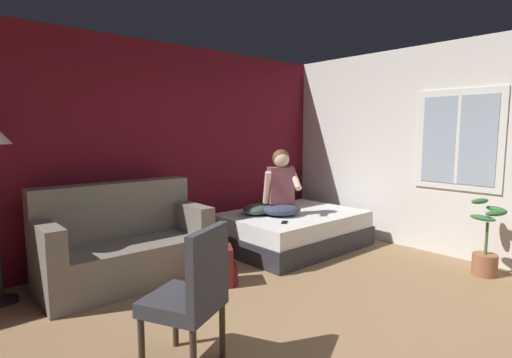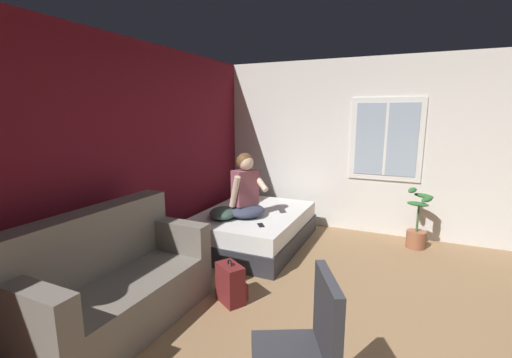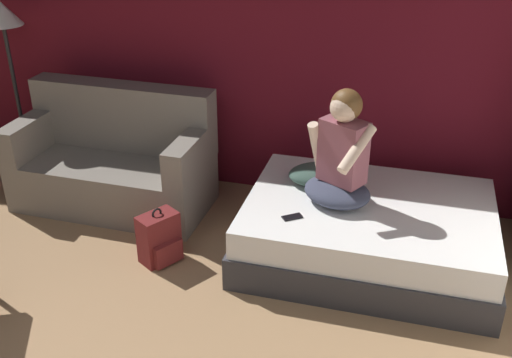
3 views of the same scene
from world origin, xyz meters
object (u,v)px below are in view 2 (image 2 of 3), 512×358
Objects in this scene: throw_pillow at (223,213)px; cell_phone at (261,225)px; bed at (253,228)px; side_chair at (304,349)px; person_seated at (246,191)px; potted_plant at (417,227)px; couch at (114,283)px; backpack at (231,284)px.

throw_pillow is 3.33× the size of cell_phone.
throw_pillow is 0.60m from cell_phone.
side_chair reaches higher than bed.
person_seated is (2.34, 1.51, 0.30)m from side_chair.
side_chair is at bearing 169.09° from potted_plant.
couch is at bearing 177.82° from throw_pillow.
cell_phone is at bearing 29.53° from side_chair.
person_seated reaches higher than couch.
person_seated is at bearing 115.67° from potted_plant.
person_seated is (-0.24, -0.00, 0.60)m from bed.
cell_phone is at bearing 125.89° from potted_plant.
backpack is 0.95× the size of throw_pillow.
couch is (-2.27, 0.32, 0.16)m from bed.
cell_phone is (-0.52, -0.35, 0.25)m from bed.
side_chair is 2.04× the size of throw_pillow.
throw_pillow is at bearing 150.56° from bed.
backpack is at bearing 44.93° from side_chair.
couch is at bearing -147.32° from cell_phone.
cell_phone is at bearing -20.70° from couch.
potted_plant is at bearing -38.97° from couch.
backpack is at bearing 143.66° from potted_plant.
throw_pillow is at bearing -2.18° from couch.
potted_plant is at bearing -69.77° from bed.
cell_phone reaches higher than backpack.
backpack is at bearing -120.22° from cell_phone.
side_chair is 1.53m from backpack.
side_chair is at bearing -99.62° from couch.
side_chair is 2.81m from person_seated.
potted_plant is (1.32, -1.82, -0.18)m from cell_phone.
cell_phone is at bearing 6.40° from backpack.
side_chair is 3.45m from potted_plant.
backpack is 1.34m from throw_pillow.
potted_plant is at bearing -36.34° from backpack.
person_seated is at bearing 32.85° from side_chair.
potted_plant reaches higher than throw_pillow.
bed is 0.67m from cell_phone.
couch reaches higher than backpack.
throw_pillow reaches higher than cell_phone.
couch is 2.10m from person_seated.
bed reaches higher than backpack.
person_seated is 1.91× the size of backpack.
side_chair is at bearing -140.60° from throw_pillow.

